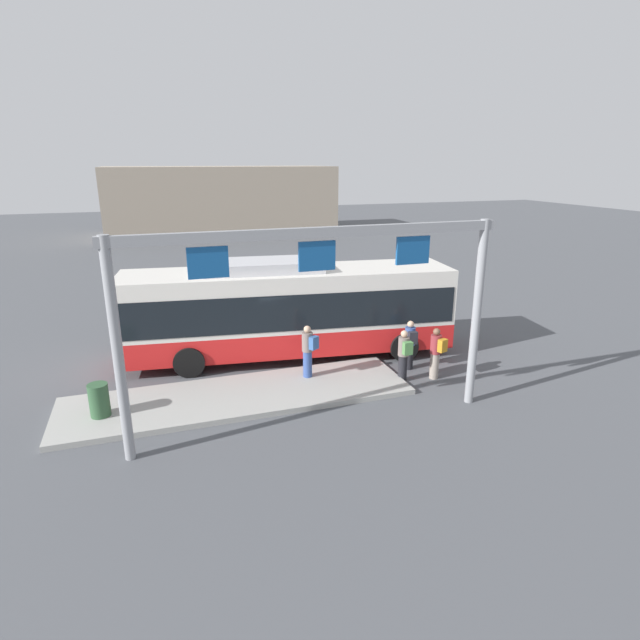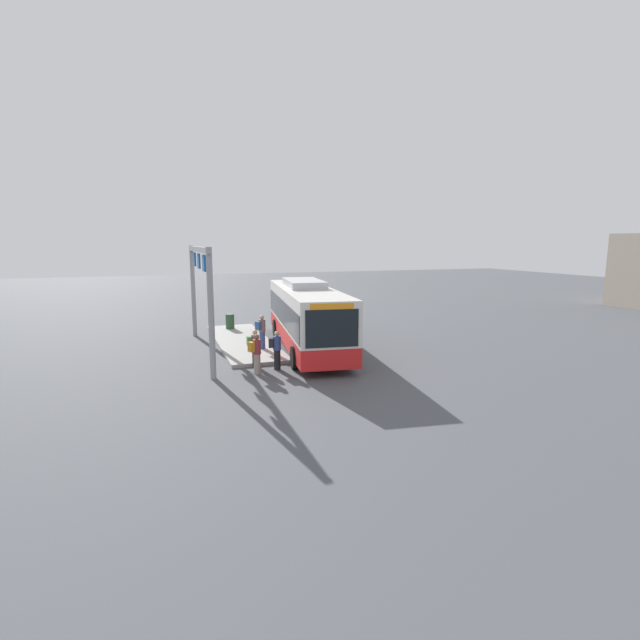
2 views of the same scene
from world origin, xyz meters
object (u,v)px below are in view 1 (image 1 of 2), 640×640
at_px(person_boarding, 436,352).
at_px(person_waiting_mid, 404,355).
at_px(bus_main, 289,307).
at_px(trash_bin, 99,400).
at_px(person_waiting_far, 308,350).
at_px(person_waiting_near, 410,344).

relative_size(person_boarding, person_waiting_mid, 1.00).
height_order(bus_main, person_waiting_mid, bus_main).
relative_size(person_waiting_mid, trash_bin, 1.86).
bearing_deg(person_boarding, trash_bin, 67.34).
xyz_separation_m(bus_main, person_boarding, (3.84, -3.40, -0.92)).
bearing_deg(person_boarding, bus_main, 28.11).
bearing_deg(person_waiting_mid, bus_main, 41.01).
height_order(bus_main, trash_bin, bus_main).
bearing_deg(person_waiting_far, bus_main, -32.68).
height_order(person_waiting_far, trash_bin, person_waiting_far).
bearing_deg(person_waiting_mid, trash_bin, 88.82).
bearing_deg(person_waiting_far, person_waiting_mid, -140.03).
xyz_separation_m(person_boarding, person_waiting_mid, (-1.06, 0.14, 0.00)).
relative_size(person_waiting_near, trash_bin, 1.86).
height_order(bus_main, person_boarding, bus_main).
xyz_separation_m(person_waiting_mid, trash_bin, (-8.81, 0.24, -0.28)).
relative_size(bus_main, person_boarding, 6.86).
distance_m(person_waiting_far, trash_bin, 6.05).
bearing_deg(bus_main, trash_bin, -146.01).
distance_m(person_waiting_near, person_waiting_far, 3.47).
relative_size(person_waiting_far, trash_bin, 1.86).
height_order(person_boarding, person_waiting_far, person_waiting_far).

